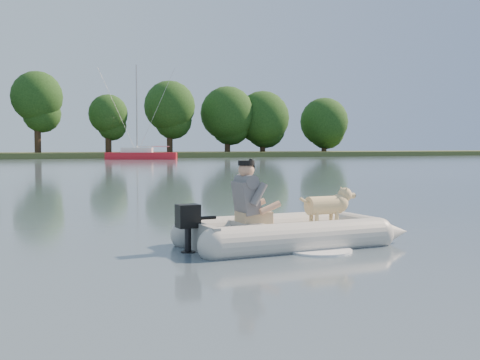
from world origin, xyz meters
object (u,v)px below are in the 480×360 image
man (248,195)px  dinghy (290,206)px  sailboat (141,155)px  dog (324,209)px

man → dinghy: bearing=-4.2°
sailboat → man: bearing=-81.1°
man → sailboat: size_ratio=0.10×
dinghy → sailboat: (12.00, 50.95, -0.09)m
dog → sailboat: 52.17m
man → dog: man is taller
dinghy → sailboat: bearing=76.7°
man → sailboat: 52.44m
dinghy → dog: dinghy is taller
dinghy → dog: size_ratio=4.80×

